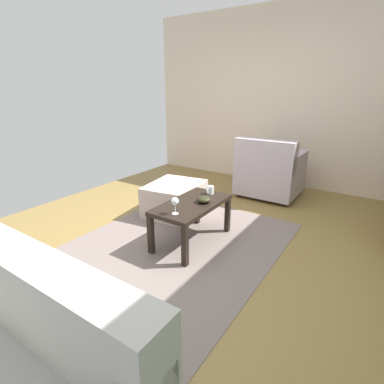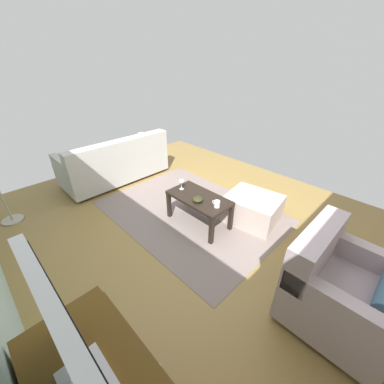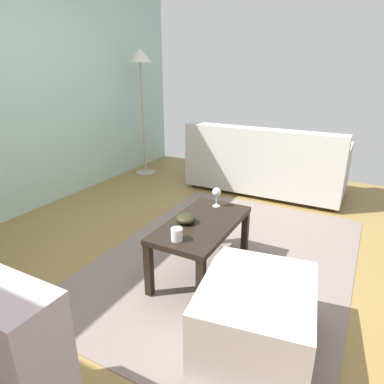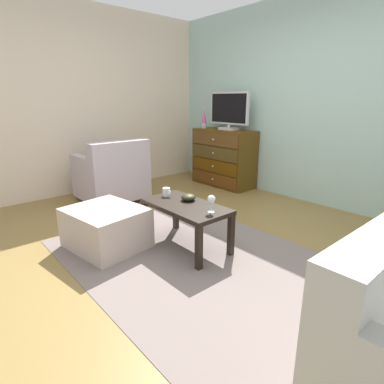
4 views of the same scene
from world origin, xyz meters
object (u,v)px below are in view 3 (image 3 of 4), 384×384
couch_large (265,165)px  ottoman (256,315)px  wine_glass (217,193)px  mug (177,234)px  bowl_decorative (186,219)px  standing_lamp (140,68)px  coffee_table (202,230)px

couch_large → ottoman: (-2.51, -0.71, -0.14)m
wine_glass → mug: bearing=-179.2°
bowl_decorative → standing_lamp: standing_lamp is taller
mug → standing_lamp: 3.08m
mug → bowl_decorative: 0.27m
couch_large → wine_glass: bearing=-176.8°
couch_large → ottoman: bearing=-164.3°
wine_glass → standing_lamp: size_ratio=0.09×
bowl_decorative → mug: bearing=-163.4°
coffee_table → standing_lamp: (1.92, 1.88, 1.10)m
wine_glass → ottoman: 1.07m
ottoman → standing_lamp: size_ratio=0.41×
wine_glass → couch_large: (1.70, 0.09, -0.22)m
coffee_table → couch_large: size_ratio=0.47×
coffee_table → wine_glass: (0.32, 0.03, 0.18)m
couch_large → standing_lamp: (-0.10, 1.76, 1.14)m
mug → bowl_decorative: size_ratio=0.80×
mug → bowl_decorative: bearing=16.6°
coffee_table → ottoman: bearing=-130.2°
ottoman → wine_glass: bearing=37.1°
wine_glass → mug: size_ratio=1.38×
couch_large → ottoman: size_ratio=2.67×
wine_glass → mug: (-0.64, -0.01, -0.07)m
wine_glass → bowl_decorative: bearing=170.2°
bowl_decorative → couch_large: bearing=0.8°
wine_glass → couch_large: size_ratio=0.08×
mug → standing_lamp: standing_lamp is taller
couch_large → standing_lamp: bearing=93.3°
mug → ottoman: (-0.17, -0.60, -0.28)m
mug → couch_large: 2.35m
bowl_decorative → couch_large: couch_large is taller
coffee_table → mug: size_ratio=7.64×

